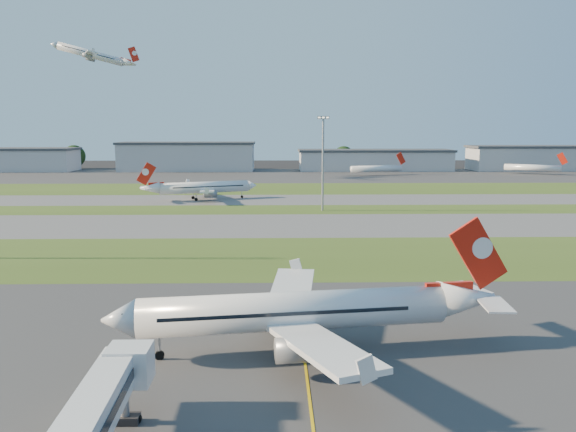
{
  "coord_description": "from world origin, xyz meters",
  "views": [
    {
      "loc": [
        2.26,
        -45.19,
        22.68
      ],
      "look_at": [
        4.35,
        54.26,
        7.0
      ],
      "focal_mm": 35.0,
      "sensor_mm": 36.0,
      "label": 1
    }
  ],
  "objects_px": {
    "airliner_parked": "(298,312)",
    "mini_jet_near": "(377,169)",
    "mini_jet_far": "(533,168)",
    "light_mast_centre": "(323,157)",
    "airliner_taxiing": "(204,188)"
  },
  "relations": [
    {
      "from": "airliner_taxiing",
      "to": "mini_jet_far",
      "type": "height_order",
      "value": "airliner_taxiing"
    },
    {
      "from": "airliner_taxiing",
      "to": "light_mast_centre",
      "type": "height_order",
      "value": "light_mast_centre"
    },
    {
      "from": "mini_jet_near",
      "to": "light_mast_centre",
      "type": "height_order",
      "value": "light_mast_centre"
    },
    {
      "from": "airliner_taxiing",
      "to": "airliner_parked",
      "type": "bearing_deg",
      "value": 81.61
    },
    {
      "from": "light_mast_centre",
      "to": "mini_jet_near",
      "type": "bearing_deg",
      "value": 72.89
    },
    {
      "from": "airliner_parked",
      "to": "mini_jet_near",
      "type": "distance_m",
      "value": 218.78
    },
    {
      "from": "airliner_parked",
      "to": "airliner_taxiing",
      "type": "bearing_deg",
      "value": 94.03
    },
    {
      "from": "mini_jet_near",
      "to": "airliner_parked",
      "type": "bearing_deg",
      "value": -117.53
    },
    {
      "from": "light_mast_centre",
      "to": "airliner_taxiing",
      "type": "bearing_deg",
      "value": 145.5
    },
    {
      "from": "mini_jet_near",
      "to": "mini_jet_far",
      "type": "bearing_deg",
      "value": -11.51
    },
    {
      "from": "airliner_parked",
      "to": "mini_jet_near",
      "type": "bearing_deg",
      "value": 70.29
    },
    {
      "from": "mini_jet_near",
      "to": "mini_jet_far",
      "type": "xyz_separation_m",
      "value": [
        78.18,
        5.27,
        0.0
      ]
    },
    {
      "from": "mini_jet_near",
      "to": "mini_jet_far",
      "type": "distance_m",
      "value": 78.35
    },
    {
      "from": "mini_jet_near",
      "to": "mini_jet_far",
      "type": "height_order",
      "value": "same"
    },
    {
      "from": "airliner_parked",
      "to": "airliner_taxiing",
      "type": "distance_m",
      "value": 125.8
    }
  ]
}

